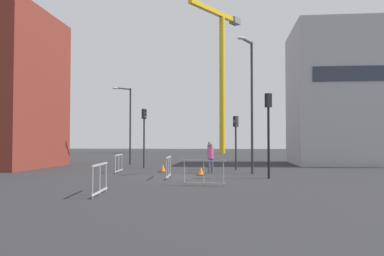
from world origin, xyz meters
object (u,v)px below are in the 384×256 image
(traffic_cone_by_barrier, at_px, (201,171))
(traffic_light_verge, at_px, (144,128))
(streetlamp_short, at_px, (128,119))
(traffic_cone_orange, at_px, (163,168))
(construction_crane, at_px, (222,62))
(traffic_light_crosswalk, at_px, (236,133))
(traffic_light_near, at_px, (269,122))
(pedestrian_waiting, at_px, (210,152))
(streetlamp_tall, at_px, (251,96))
(pedestrian_walking, at_px, (211,155))

(traffic_cone_by_barrier, bearing_deg, traffic_light_verge, 128.49)
(streetlamp_short, xyz_separation_m, traffic_cone_by_barrier, (6.62, -9.44, -3.49))
(traffic_cone_by_barrier, bearing_deg, traffic_cone_orange, 139.99)
(construction_crane, height_order, traffic_light_crosswalk, construction_crane)
(streetlamp_short, height_order, traffic_cone_orange, streetlamp_short)
(traffic_light_verge, bearing_deg, streetlamp_short, 119.47)
(construction_crane, relative_size, traffic_light_near, 5.31)
(traffic_light_verge, xyz_separation_m, pedestrian_waiting, (4.56, 1.27, -1.69))
(traffic_light_crosswalk, bearing_deg, traffic_cone_by_barrier, -115.70)
(streetlamp_tall, distance_m, traffic_light_crosswalk, 3.84)
(traffic_light_near, xyz_separation_m, traffic_cone_orange, (-6.04, 3.80, -2.63))
(streetlamp_short, relative_size, pedestrian_walking, 3.48)
(traffic_light_near, relative_size, pedestrian_walking, 2.40)
(streetlamp_short, relative_size, traffic_light_verge, 1.49)
(pedestrian_walking, bearing_deg, traffic_cone_orange, 170.24)
(construction_crane, distance_m, streetlamp_short, 34.34)
(pedestrian_waiting, bearing_deg, traffic_light_verge, -164.49)
(construction_crane, relative_size, traffic_cone_by_barrier, 49.21)
(streetlamp_tall, xyz_separation_m, streetlamp_short, (-9.40, 8.46, -0.77))
(pedestrian_walking, height_order, traffic_cone_by_barrier, pedestrian_walking)
(pedestrian_walking, bearing_deg, pedestrian_waiting, 93.48)
(streetlamp_short, bearing_deg, traffic_light_near, -47.67)
(traffic_light_verge, distance_m, traffic_cone_orange, 4.72)
(construction_crane, xyz_separation_m, traffic_cone_orange, (-2.74, -39.20, -14.33))
(traffic_light_crosswalk, bearing_deg, streetlamp_short, 148.14)
(pedestrian_waiting, bearing_deg, streetlamp_tall, -65.65)
(streetlamp_short, bearing_deg, traffic_light_verge, -60.53)
(traffic_light_near, height_order, traffic_cone_orange, traffic_light_near)
(construction_crane, relative_size, traffic_cone_orange, 46.77)
(traffic_light_near, relative_size, pedestrian_waiting, 2.30)
(traffic_light_verge, distance_m, pedestrian_waiting, 5.03)
(streetlamp_tall, relative_size, traffic_cone_orange, 15.72)
(pedestrian_waiting, bearing_deg, traffic_light_near, -68.26)
(construction_crane, height_order, traffic_cone_by_barrier, construction_crane)
(traffic_cone_by_barrier, bearing_deg, streetlamp_tall, 19.28)
(pedestrian_walking, distance_m, pedestrian_waiting, 5.25)
(construction_crane, bearing_deg, traffic_light_crosswalk, -87.34)
(streetlamp_short, height_order, traffic_light_verge, streetlamp_short)
(streetlamp_tall, bearing_deg, traffic_light_near, -74.27)
(traffic_light_near, bearing_deg, traffic_cone_orange, 147.79)
(construction_crane, xyz_separation_m, traffic_light_near, (3.30, -43.01, -11.69))
(streetlamp_short, relative_size, traffic_cone_orange, 12.75)
(streetlamp_tall, relative_size, pedestrian_waiting, 4.11)
(traffic_light_crosswalk, xyz_separation_m, pedestrian_walking, (-1.52, -2.52, -1.35))
(traffic_light_near, bearing_deg, traffic_light_verge, 137.61)
(traffic_cone_by_barrier, bearing_deg, streetlamp_short, 125.02)
(traffic_light_near, bearing_deg, pedestrian_walking, 133.11)
(traffic_light_near, height_order, pedestrian_walking, traffic_light_near)
(construction_crane, relative_size, streetlamp_tall, 2.98)
(construction_crane, height_order, streetlamp_short, construction_crane)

